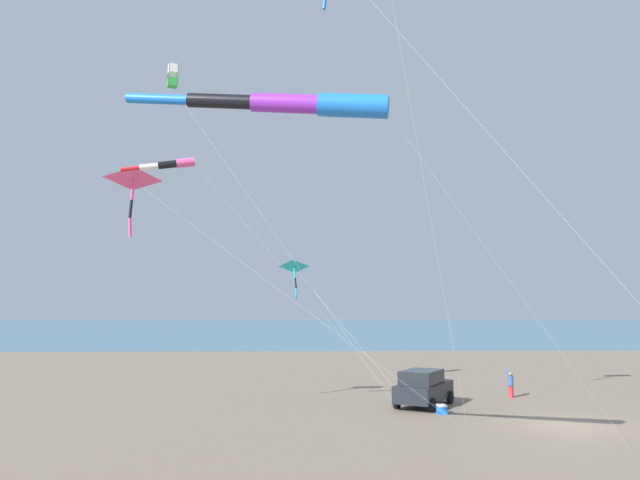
# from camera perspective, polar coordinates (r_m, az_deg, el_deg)

# --- Properties ---
(ground_plane) EXTENTS (600.00, 600.00, 0.00)m
(ground_plane) POSITION_cam_1_polar(r_m,az_deg,el_deg) (27.75, 23.68, -16.73)
(ground_plane) COLOR #756654
(ocean_water_strip) EXTENTS (240.00, 600.00, 0.01)m
(ocean_water_strip) POSITION_cam_1_polar(r_m,az_deg,el_deg) (190.12, 1.26, -8.61)
(ocean_water_strip) COLOR #386B84
(ocean_water_strip) RESTS_ON ground_plane
(parked_car) EXTENTS (4.63, 3.83, 1.85)m
(parked_car) POSITION_cam_1_polar(r_m,az_deg,el_deg) (30.60, 10.40, -14.44)
(parked_car) COLOR black
(parked_car) RESTS_ON ground_plane
(cooler_box) EXTENTS (0.62, 0.42, 0.42)m
(cooler_box) POSITION_cam_1_polar(r_m,az_deg,el_deg) (28.73, 12.19, -16.38)
(cooler_box) COLOR blue
(cooler_box) RESTS_ON ground_plane
(person_child_green_jacket) EXTENTS (0.54, 0.48, 1.55)m
(person_child_green_jacket) POSITION_cam_1_polar(r_m,az_deg,el_deg) (34.86, 18.70, -13.45)
(person_child_green_jacket) COLOR #B72833
(person_child_green_jacket) RESTS_ON ground_plane
(kite_delta_striped_overhead) EXTENTS (2.17, 6.62, 7.61)m
(kite_delta_striped_overhead) POSITION_cam_1_polar(r_m,az_deg,el_deg) (30.70, -2.59, -2.76)
(kite_delta_striped_overhead) COLOR #1EB7C6
(kite_delta_striped_overhead) RESTS_ON ground_plane
(kite_windsock_teal_far_right) EXTENTS (4.88, 16.84, 11.49)m
(kite_windsock_teal_far_right) POSITION_cam_1_polar(r_m,az_deg,el_deg) (16.76, -2.94, 13.59)
(kite_windsock_teal_far_right) COLOR blue
(kite_windsock_teal_far_right) RESTS_ON ground_plane
(kite_box_yellow_midlevel) EXTENTS (0.65, 12.37, 18.38)m
(kite_box_yellow_midlevel) POSITION_cam_1_polar(r_m,az_deg,el_deg) (33.33, -14.61, 15.67)
(kite_box_yellow_midlevel) COLOR white
(kite_box_yellow_midlevel) RESTS_ON ground_plane
(kite_delta_magenta_far_left) EXTENTS (1.80, 16.00, 11.56)m
(kite_delta_magenta_far_left) POSITION_cam_1_polar(r_m,az_deg,el_deg) (28.34, -18.34, 5.77)
(kite_delta_magenta_far_left) COLOR #EF4C93
(kite_delta_magenta_far_left) RESTS_ON ground_plane
(kite_windsock_orange_high_right) EXTENTS (4.00, 13.22, 11.86)m
(kite_windsock_orange_high_right) POSITION_cam_1_polar(r_m,az_deg,el_deg) (26.57, -14.98, 7.34)
(kite_windsock_orange_high_right) COLOR #EF4C93
(kite_windsock_orange_high_right) RESTS_ON ground_plane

